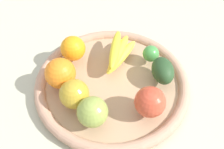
% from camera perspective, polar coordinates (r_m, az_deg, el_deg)
% --- Properties ---
extents(ground_plane, '(2.40, 2.40, 0.00)m').
position_cam_1_polar(ground_plane, '(0.77, -0.00, -2.73)').
color(ground_plane, '#B8B79C').
rests_on(ground_plane, ground).
extents(basket, '(0.44, 0.44, 0.04)m').
position_cam_1_polar(basket, '(0.76, -0.00, -1.95)').
color(basket, tan).
rests_on(basket, ground_plane).
extents(banana_bunch, '(0.10, 0.16, 0.05)m').
position_cam_1_polar(banana_bunch, '(0.78, 1.41, 4.73)').
color(banana_bunch, yellow).
rests_on(banana_bunch, basket).
extents(apple_0, '(0.11, 0.11, 0.08)m').
position_cam_1_polar(apple_0, '(0.64, -4.26, -8.10)').
color(apple_0, '#8EA146').
rests_on(apple_0, basket).
extents(apple_2, '(0.11, 0.11, 0.08)m').
position_cam_1_polar(apple_2, '(0.67, -8.18, -4.21)').
color(apple_2, '#B79428').
rests_on(apple_2, basket).
extents(apple_1, '(0.09, 0.09, 0.08)m').
position_cam_1_polar(apple_1, '(0.65, 8.26, -5.91)').
color(apple_1, '#C6442C').
rests_on(apple_1, basket).
extents(lime_0, '(0.07, 0.07, 0.05)m').
position_cam_1_polar(lime_0, '(0.79, 8.43, 4.50)').
color(lime_0, '#429140').
rests_on(lime_0, basket).
extents(avocado, '(0.10, 0.11, 0.06)m').
position_cam_1_polar(avocado, '(0.74, 10.95, 0.84)').
color(avocado, '#264523').
rests_on(avocado, basket).
extents(orange_0, '(0.09, 0.09, 0.07)m').
position_cam_1_polar(orange_0, '(0.78, -8.55, 5.54)').
color(orange_0, orange).
rests_on(orange_0, basket).
extents(orange_1, '(0.12, 0.12, 0.08)m').
position_cam_1_polar(orange_1, '(0.72, -11.14, 0.26)').
color(orange_1, orange).
rests_on(orange_1, basket).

